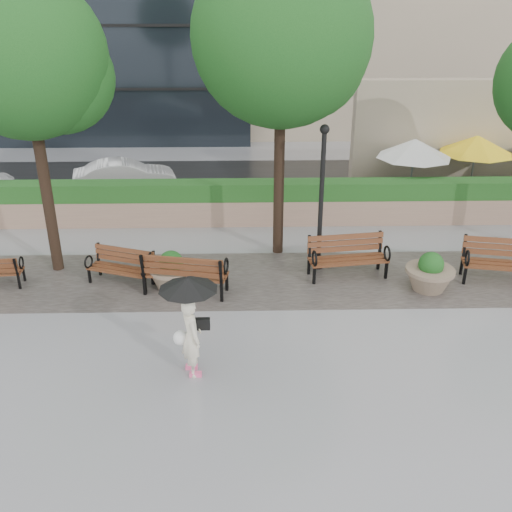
{
  "coord_description": "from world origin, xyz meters",
  "views": [
    {
      "loc": [
        0.62,
        -9.94,
        6.56
      ],
      "look_at": [
        0.9,
        2.02,
        1.1
      ],
      "focal_mm": 40.0,
      "sensor_mm": 36.0,
      "label": 1
    }
  ],
  "objects_px": {
    "bench_4": "(504,271)",
    "pedestrian": "(190,317)",
    "planter_left": "(172,273)",
    "bench_3": "(347,265)",
    "lamppost": "(321,208)",
    "bench_2": "(186,281)",
    "planter_right": "(430,275)",
    "bench_1": "(122,274)",
    "car_right": "(125,177)"
  },
  "relations": [
    {
      "from": "pedestrian",
      "to": "bench_3",
      "type": "bearing_deg",
      "value": -64.03
    },
    {
      "from": "bench_2",
      "to": "bench_3",
      "type": "xyz_separation_m",
      "value": [
        4.04,
        0.81,
        -0.0
      ]
    },
    {
      "from": "bench_3",
      "to": "bench_4",
      "type": "bearing_deg",
      "value": -14.06
    },
    {
      "from": "pedestrian",
      "to": "planter_left",
      "type": "bearing_deg",
      "value": -9.3
    },
    {
      "from": "bench_1",
      "to": "bench_2",
      "type": "distance_m",
      "value": 1.73
    },
    {
      "from": "planter_left",
      "to": "pedestrian",
      "type": "distance_m",
      "value": 3.68
    },
    {
      "from": "planter_right",
      "to": "pedestrian",
      "type": "xyz_separation_m",
      "value": [
        -5.51,
        -3.23,
        0.83
      ]
    },
    {
      "from": "lamppost",
      "to": "car_right",
      "type": "distance_m",
      "value": 9.09
    },
    {
      "from": "bench_3",
      "to": "planter_right",
      "type": "xyz_separation_m",
      "value": [
        1.87,
        -0.77,
        0.07
      ]
    },
    {
      "from": "bench_4",
      "to": "planter_right",
      "type": "bearing_deg",
      "value": -158.42
    },
    {
      "from": "lamppost",
      "to": "planter_left",
      "type": "bearing_deg",
      "value": -164.35
    },
    {
      "from": "bench_3",
      "to": "lamppost",
      "type": "bearing_deg",
      "value": 132.96
    },
    {
      "from": "planter_left",
      "to": "lamppost",
      "type": "relative_size",
      "value": 0.31
    },
    {
      "from": "bench_1",
      "to": "bench_2",
      "type": "xyz_separation_m",
      "value": [
        1.64,
        -0.54,
        0.06
      ]
    },
    {
      "from": "bench_3",
      "to": "lamppost",
      "type": "height_order",
      "value": "lamppost"
    },
    {
      "from": "bench_4",
      "to": "car_right",
      "type": "bearing_deg",
      "value": 156.9
    },
    {
      "from": "planter_right",
      "to": "bench_4",
      "type": "bearing_deg",
      "value": 9.87
    },
    {
      "from": "bench_3",
      "to": "car_right",
      "type": "height_order",
      "value": "car_right"
    },
    {
      "from": "bench_2",
      "to": "planter_right",
      "type": "distance_m",
      "value": 5.91
    },
    {
      "from": "bench_2",
      "to": "car_right",
      "type": "height_order",
      "value": "car_right"
    },
    {
      "from": "bench_1",
      "to": "bench_2",
      "type": "height_order",
      "value": "bench_2"
    },
    {
      "from": "planter_left",
      "to": "lamppost",
      "type": "height_order",
      "value": "lamppost"
    },
    {
      "from": "pedestrian",
      "to": "bench_2",
      "type": "bearing_deg",
      "value": -14.46
    },
    {
      "from": "bench_1",
      "to": "planter_right",
      "type": "distance_m",
      "value": 7.57
    },
    {
      "from": "bench_2",
      "to": "pedestrian",
      "type": "xyz_separation_m",
      "value": [
        0.4,
        -3.18,
        0.9
      ]
    },
    {
      "from": "bench_1",
      "to": "bench_2",
      "type": "relative_size",
      "value": 0.84
    },
    {
      "from": "bench_1",
      "to": "car_right",
      "type": "bearing_deg",
      "value": 119.8
    },
    {
      "from": "planter_right",
      "to": "lamppost",
      "type": "bearing_deg",
      "value": 152.69
    },
    {
      "from": "bench_1",
      "to": "bench_4",
      "type": "relative_size",
      "value": 0.82
    },
    {
      "from": "bench_2",
      "to": "bench_3",
      "type": "relative_size",
      "value": 1.02
    },
    {
      "from": "bench_1",
      "to": "planter_left",
      "type": "height_order",
      "value": "planter_left"
    },
    {
      "from": "pedestrian",
      "to": "bench_1",
      "type": "bearing_deg",
      "value": 7.12
    },
    {
      "from": "bench_4",
      "to": "planter_left",
      "type": "distance_m",
      "value": 8.25
    },
    {
      "from": "planter_right",
      "to": "pedestrian",
      "type": "distance_m",
      "value": 6.44
    },
    {
      "from": "bench_1",
      "to": "planter_right",
      "type": "xyz_separation_m",
      "value": [
        7.56,
        -0.49,
        0.12
      ]
    },
    {
      "from": "bench_1",
      "to": "planter_left",
      "type": "relative_size",
      "value": 1.52
    },
    {
      "from": "planter_left",
      "to": "lamppost",
      "type": "xyz_separation_m",
      "value": [
        3.73,
        1.05,
        1.28
      ]
    },
    {
      "from": "bench_1",
      "to": "planter_right",
      "type": "relative_size",
      "value": 1.49
    },
    {
      "from": "bench_2",
      "to": "planter_left",
      "type": "bearing_deg",
      "value": -29.24
    },
    {
      "from": "planter_left",
      "to": "planter_right",
      "type": "xyz_separation_m",
      "value": [
        6.28,
        -0.27,
        0.01
      ]
    },
    {
      "from": "bench_2",
      "to": "planter_right",
      "type": "relative_size",
      "value": 1.79
    },
    {
      "from": "bench_2",
      "to": "planter_left",
      "type": "relative_size",
      "value": 1.82
    },
    {
      "from": "planter_left",
      "to": "pedestrian",
      "type": "relative_size",
      "value": 0.58
    },
    {
      "from": "bench_3",
      "to": "pedestrian",
      "type": "xyz_separation_m",
      "value": [
        -3.64,
        -3.99,
        0.9
      ]
    },
    {
      "from": "bench_4",
      "to": "pedestrian",
      "type": "xyz_separation_m",
      "value": [
        -7.48,
        -3.57,
        0.89
      ]
    },
    {
      "from": "bench_1",
      "to": "planter_right",
      "type": "bearing_deg",
      "value": 16.52
    },
    {
      "from": "planter_right",
      "to": "lamppost",
      "type": "height_order",
      "value": "lamppost"
    },
    {
      "from": "bench_3",
      "to": "planter_left",
      "type": "xyz_separation_m",
      "value": [
        -4.4,
        -0.5,
        0.06
      ]
    },
    {
      "from": "bench_4",
      "to": "car_right",
      "type": "relative_size",
      "value": 0.59
    },
    {
      "from": "bench_2",
      "to": "bench_4",
      "type": "distance_m",
      "value": 7.9
    }
  ]
}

